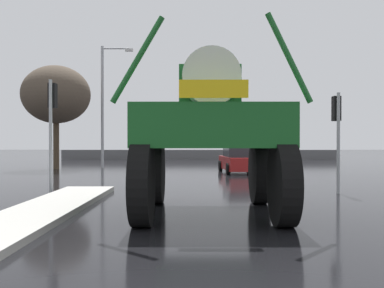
{
  "coord_description": "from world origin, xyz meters",
  "views": [
    {
      "loc": [
        -0.45,
        -4.01,
        1.79
      ],
      "look_at": [
        -0.56,
        10.38,
        1.66
      ],
      "focal_mm": 40.29,
      "sensor_mm": 36.0,
      "label": 1
    }
  ],
  "objects_px": {
    "oversize_sprayer": "(210,131)",
    "streetlight_far_left": "(105,100)",
    "sedan_ahead": "(239,160)",
    "bare_tree_left": "(56,95)",
    "traffic_signal_near_right": "(337,120)",
    "traffic_signal_near_left": "(52,111)"
  },
  "relations": [
    {
      "from": "traffic_signal_near_right",
      "to": "oversize_sprayer",
      "type": "bearing_deg",
      "value": -137.63
    },
    {
      "from": "oversize_sprayer",
      "to": "bare_tree_left",
      "type": "xyz_separation_m",
      "value": [
        -9.04,
        16.23,
        2.6
      ]
    },
    {
      "from": "streetlight_far_left",
      "to": "traffic_signal_near_right",
      "type": "bearing_deg",
      "value": -50.85
    },
    {
      "from": "streetlight_far_left",
      "to": "bare_tree_left",
      "type": "distance_m",
      "value": 3.0
    },
    {
      "from": "sedan_ahead",
      "to": "traffic_signal_near_right",
      "type": "distance_m",
      "value": 9.7
    },
    {
      "from": "sedan_ahead",
      "to": "streetlight_far_left",
      "type": "xyz_separation_m",
      "value": [
        -8.25,
        3.76,
        3.67
      ]
    },
    {
      "from": "oversize_sprayer",
      "to": "bare_tree_left",
      "type": "bearing_deg",
      "value": 28.94
    },
    {
      "from": "traffic_signal_near_left",
      "to": "oversize_sprayer",
      "type": "bearing_deg",
      "value": -37.7
    },
    {
      "from": "traffic_signal_near_left",
      "to": "traffic_signal_near_right",
      "type": "height_order",
      "value": "traffic_signal_near_left"
    },
    {
      "from": "sedan_ahead",
      "to": "bare_tree_left",
      "type": "bearing_deg",
      "value": 70.01
    },
    {
      "from": "streetlight_far_left",
      "to": "sedan_ahead",
      "type": "bearing_deg",
      "value": -24.49
    },
    {
      "from": "traffic_signal_near_right",
      "to": "bare_tree_left",
      "type": "distance_m",
      "value": 18.29
    },
    {
      "from": "traffic_signal_near_left",
      "to": "streetlight_far_left",
      "type": "bearing_deg",
      "value": 94.12
    },
    {
      "from": "oversize_sprayer",
      "to": "traffic_signal_near_right",
      "type": "xyz_separation_m",
      "value": [
        4.43,
        4.04,
        0.44
      ]
    },
    {
      "from": "oversize_sprayer",
      "to": "streetlight_far_left",
      "type": "relative_size",
      "value": 0.65
    },
    {
      "from": "oversize_sprayer",
      "to": "traffic_signal_near_left",
      "type": "height_order",
      "value": "oversize_sprayer"
    },
    {
      "from": "oversize_sprayer",
      "to": "traffic_signal_near_right",
      "type": "distance_m",
      "value": 6.02
    },
    {
      "from": "sedan_ahead",
      "to": "bare_tree_left",
      "type": "height_order",
      "value": "bare_tree_left"
    },
    {
      "from": "bare_tree_left",
      "to": "sedan_ahead",
      "type": "bearing_deg",
      "value": -14.77
    },
    {
      "from": "sedan_ahead",
      "to": "traffic_signal_near_left",
      "type": "distance_m",
      "value": 11.98
    },
    {
      "from": "oversize_sprayer",
      "to": "streetlight_far_left",
      "type": "bearing_deg",
      "value": 19.69
    },
    {
      "from": "streetlight_far_left",
      "to": "bare_tree_left",
      "type": "height_order",
      "value": "streetlight_far_left"
    }
  ]
}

